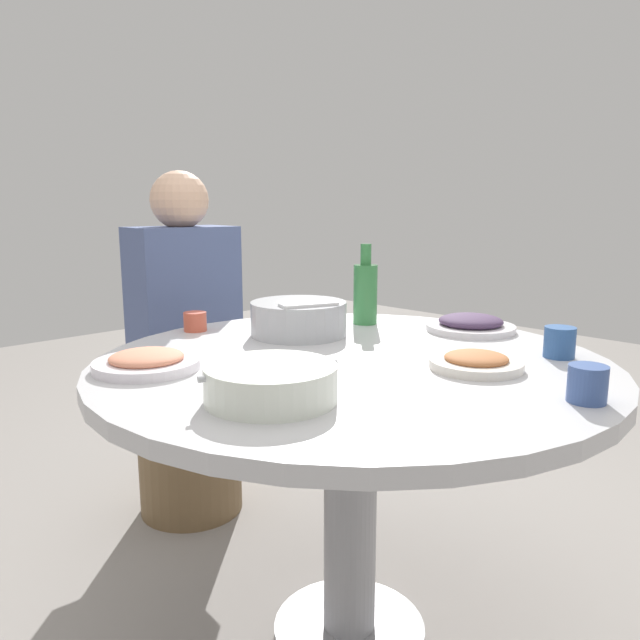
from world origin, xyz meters
TOP-DOWN VIEW (x-y plane):
  - ground at (0.00, 0.00)m, footprint 8.00×8.00m
  - round_dining_table at (0.00, 0.00)m, footprint 1.19×1.19m
  - rice_bowl at (0.28, -0.09)m, footprint 0.26×0.26m
  - soup_bowl at (-0.11, 0.33)m, footprint 0.24×0.26m
  - dish_tofu_braise at (-0.25, -0.13)m, footprint 0.20×0.20m
  - dish_eggplant at (-0.02, -0.47)m, footprint 0.25×0.25m
  - dish_shrimp at (0.25, 0.38)m, footprint 0.23×0.23m
  - green_bottle at (0.26, -0.34)m, footprint 0.07×0.07m
  - tea_cup_near at (-0.51, -0.07)m, footprint 0.07×0.07m
  - tea_cup_far at (-0.33, -0.36)m, footprint 0.07×0.07m
  - tea_cup_side at (0.52, 0.08)m, footprint 0.06×0.06m
  - stool_for_diner_left at (0.84, -0.08)m, footprint 0.36×0.36m
  - diner_left at (0.84, -0.08)m, footprint 0.37×0.36m

SIDE VIEW (x-z plane):
  - ground at x=0.00m, z-range 0.00..0.00m
  - stool_for_diner_left at x=0.84m, z-range 0.00..0.42m
  - round_dining_table at x=0.00m, z-range 0.24..0.96m
  - dish_tofu_braise at x=-0.25m, z-range 0.72..0.75m
  - dish_shrimp at x=0.25m, z-range 0.72..0.76m
  - diner_left at x=0.84m, z-range 0.36..1.12m
  - dish_eggplant at x=-0.02m, z-range 0.72..0.76m
  - tea_cup_side at x=0.52m, z-range 0.72..0.77m
  - soup_bowl at x=-0.11m, z-range 0.72..0.79m
  - tea_cup_near at x=-0.51m, z-range 0.72..0.79m
  - tea_cup_far at x=-0.33m, z-range 0.72..0.79m
  - rice_bowl at x=0.28m, z-range 0.72..0.82m
  - green_bottle at x=0.26m, z-range 0.70..0.94m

